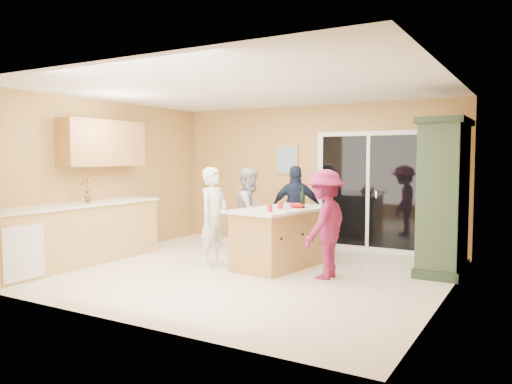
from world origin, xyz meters
The scene contains 22 objects.
floor centered at (0.00, 0.00, 0.00)m, with size 5.50×5.50×0.00m, color white.
ceiling centered at (0.00, 0.00, 2.60)m, with size 5.50×5.00×0.10m, color silver.
wall_back centered at (0.00, 2.50, 1.30)m, with size 5.50×0.10×2.60m, color tan.
wall_front centered at (0.00, -2.50, 1.30)m, with size 5.50×0.10×2.60m, color tan.
wall_left centered at (-2.75, 0.00, 1.30)m, with size 0.10×5.00×2.60m, color tan.
wall_right centered at (2.75, 0.00, 1.30)m, with size 0.10×5.00×2.60m, color tan.
left_cabinet_run centered at (-2.45, -1.05, 0.46)m, with size 0.65×3.05×1.24m.
upper_cabinets centered at (-2.58, -0.20, 1.88)m, with size 0.35×1.60×0.75m, color #B58D46.
sliding_door centered at (1.05, 2.46, 1.05)m, with size 1.90×0.07×2.10m.
framed_picture centered at (-0.55, 2.48, 1.60)m, with size 0.46×0.04×0.56m.
kitchen_island centered at (0.31, 0.57, 0.41)m, with size 1.15×1.80×0.88m.
green_hutch centered at (2.49, 1.35, 1.06)m, with size 0.63×1.19×2.18m.
woman_white centered at (-0.58, 0.08, 0.75)m, with size 0.55×0.36×1.50m, color silver.
woman_grey centered at (-0.56, 1.14, 0.74)m, with size 0.72×0.56×1.47m, color #B0B0B3.
woman_navy centered at (0.03, 1.69, 0.75)m, with size 0.88×0.37×1.50m, color #172034.
woman_magenta centered at (1.15, 0.25, 0.74)m, with size 0.96×0.55×1.48m, color maroon.
serving_bowl centered at (0.50, 0.75, 0.92)m, with size 0.26×0.26×0.06m, color red.
tulip_vase centered at (-2.45, -0.66, 1.14)m, with size 0.21×0.14×0.40m, color #AD2A11.
tumbler_near centered at (0.41, 0.05, 0.93)m, with size 0.07×0.07×0.10m, color red.
tumbler_far centered at (0.35, 0.48, 0.94)m, with size 0.07×0.07×0.11m, color red.
wine_bottle centered at (0.53, 0.87, 1.01)m, with size 0.07×0.07×0.31m.
white_plate centered at (0.60, 0.13, 0.89)m, with size 0.21×0.21×0.01m, color silver.
Camera 1 is at (3.71, -6.04, 1.65)m, focal length 35.00 mm.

